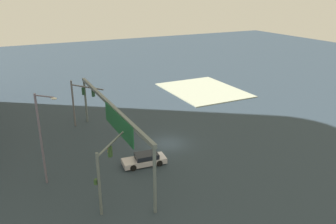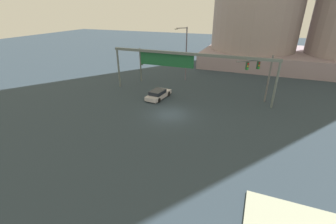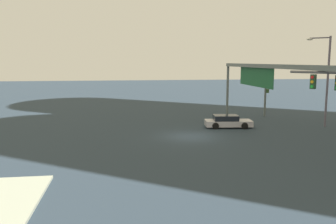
# 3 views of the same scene
# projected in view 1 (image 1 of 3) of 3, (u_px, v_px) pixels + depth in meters

# --- Properties ---
(ground_plane) EXTENTS (175.70, 175.70, 0.00)m
(ground_plane) POSITION_uv_depth(u_px,v_px,m) (168.00, 144.00, 39.87)
(ground_plane) COLOR #2A3744
(sidewalk_corner) EXTENTS (15.20, 12.07, 0.15)m
(sidewalk_corner) POSITION_uv_depth(u_px,v_px,m) (203.00, 90.00, 60.82)
(sidewalk_corner) COLOR #A0A792
(sidewalk_corner) RESTS_ON ground
(traffic_signal_near_corner) EXTENTS (4.20, 3.16, 6.23)m
(traffic_signal_near_corner) POSITION_uv_depth(u_px,v_px,m) (80.00, 97.00, 43.02)
(traffic_signal_near_corner) COLOR #5E5E62
(traffic_signal_near_corner) RESTS_ON ground
(traffic_signal_opposite_side) EXTENTS (3.80, 3.78, 5.53)m
(traffic_signal_opposite_side) POSITION_uv_depth(u_px,v_px,m) (104.00, 168.00, 26.98)
(traffic_signal_opposite_side) COLOR #596362
(traffic_signal_opposite_side) RESTS_ON ground
(streetlamp_curved_arm) EXTENTS (1.75, 1.76, 8.77)m
(streetlamp_curved_arm) POSITION_uv_depth(u_px,v_px,m) (42.00, 134.00, 30.02)
(streetlamp_curved_arm) COLOR slate
(streetlamp_curved_arm) RESTS_ON ground
(overhead_sign_gantry) EXTENTS (22.86, 0.43, 6.14)m
(overhead_sign_gantry) POSITION_uv_depth(u_px,v_px,m) (112.00, 114.00, 34.53)
(overhead_sign_gantry) COLOR slate
(overhead_sign_gantry) RESTS_ON ground
(sedan_car_approaching) EXTENTS (2.26, 4.64, 1.21)m
(sedan_car_approaching) POSITION_uv_depth(u_px,v_px,m) (145.00, 159.00, 34.93)
(sedan_car_approaching) COLOR #B6B3BC
(sedan_car_approaching) RESTS_ON ground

